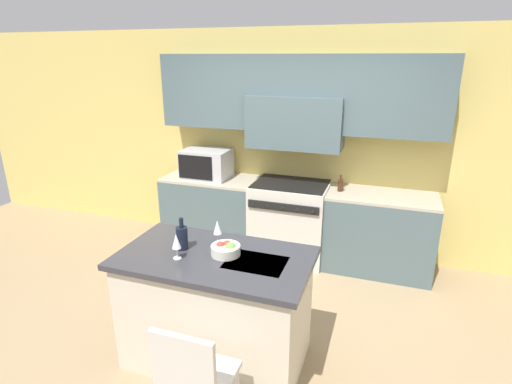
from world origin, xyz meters
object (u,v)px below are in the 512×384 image
Objects in this scene: wine_glass_near at (176,242)px; wine_glass_far at (217,228)px; microwave at (207,164)px; wine_bottle at (182,237)px; fruit_bowl at (226,249)px; range_stove at (290,220)px; oil_bottle_on_counter at (340,185)px; island_chair at (193,379)px.

wine_glass_near is 0.38m from wine_glass_far.
wine_bottle is (0.71, -1.93, -0.05)m from microwave.
wine_bottle reaches higher than fruit_bowl.
range_stove is 0.77m from oil_bottle_on_counter.
fruit_bowl is at bearing 29.13° from wine_glass_near.
fruit_bowl is (-0.12, 0.82, 0.45)m from island_chair.
wine_glass_far is at bearing 38.37° from wine_bottle.
oil_bottle_on_counter is at bearing 63.26° from wine_bottle.
wine_glass_near reaches higher than oil_bottle_on_counter.
range_stove is 2.03m from wine_bottle.
fruit_bowl reaches higher than island_chair.
wine_bottle is at bearing -101.48° from range_stove.
wine_glass_near is at bearing -70.16° from microwave.
island_chair is at bearing -55.43° from wine_glass_near.
wine_glass_far is 1.04× the size of oil_bottle_on_counter.
microwave is 1.98m from wine_glass_far.
wine_glass_near is at bearing -114.09° from oil_bottle_on_counter.
fruit_bowl is (0.32, 0.18, -0.09)m from wine_glass_near.
microwave is 2.21m from wine_glass_near.
island_chair is 4.64× the size of wine_glass_near.
microwave is 1.68m from oil_bottle_on_counter.
island_chair is 0.94m from fruit_bowl.
range_stove is at bearing -0.97° from microwave.
range_stove is 1.65× the size of microwave.
fruit_bowl is (-0.03, -1.88, 0.51)m from range_stove.
wine_glass_far is 1.90m from oil_bottle_on_counter.
wine_glass_far is at bearing 131.91° from fruit_bowl.
island_chair is (0.10, -2.70, 0.06)m from range_stove.
wine_bottle is at bearing -116.74° from oil_bottle_on_counter.
wine_bottle reaches higher than wine_glass_near.
oil_bottle_on_counter is (0.58, 0.01, 0.51)m from range_stove.
wine_bottle is 0.29m from wine_glass_far.
microwave is 0.62× the size of island_chair.
microwave is 3.02× the size of oil_bottle_on_counter.
wine_bottle is 0.16m from wine_glass_near.
island_chair is 2.79m from oil_bottle_on_counter.
fruit_bowl is 1.99m from oil_bottle_on_counter.
wine_glass_near is 1.04× the size of oil_bottle_on_counter.
range_stove is 3.66× the size of wine_bottle.
island_chair is 3.56× the size of wine_bottle.
oil_bottle_on_counter is at bearing 1.07° from range_stove.
wine_glass_far is at bearing 61.13° from wine_glass_near.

